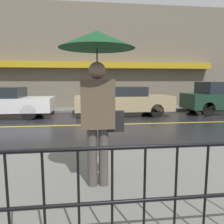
{
  "coord_description": "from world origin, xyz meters",
  "views": [
    {
      "loc": [
        0.69,
        -8.24,
        1.65
      ],
      "look_at": [
        1.38,
        -2.6,
        0.85
      ],
      "focal_mm": 35.0,
      "sensor_mm": 36.0,
      "label": 1
    }
  ],
  "objects": [
    {
      "name": "ground_plane",
      "position": [
        0.0,
        0.0,
        0.0
      ],
      "size": [
        80.0,
        80.0,
        0.0
      ],
      "primitive_type": "plane",
      "color": "black"
    },
    {
      "name": "sidewalk_near",
      "position": [
        0.0,
        -5.06,
        0.05
      ],
      "size": [
        28.0,
        3.09,
        0.1
      ],
      "color": "slate",
      "rests_on": "ground_plane"
    },
    {
      "name": "sidewalk_far",
      "position": [
        0.0,
        4.32,
        0.05
      ],
      "size": [
        28.0,
        1.62,
        0.1
      ],
      "color": "slate",
      "rests_on": "ground_plane"
    },
    {
      "name": "lane_marking",
      "position": [
        0.0,
        0.0,
        0.0
      ],
      "size": [
        25.2,
        0.12,
        0.01
      ],
      "color": "gold",
      "rests_on": "ground_plane"
    },
    {
      "name": "building_storefront",
      "position": [
        0.0,
        5.26,
        3.07
      ],
      "size": [
        28.0,
        0.85,
        6.2
      ],
      "color": "#706656",
      "rests_on": "ground_plane"
    },
    {
      "name": "railing_foreground",
      "position": [
        0.0,
        -6.36,
        0.71
      ],
      "size": [
        12.0,
        0.04,
        0.97
      ],
      "color": "black",
      "rests_on": "sidewalk_near"
    },
    {
      "name": "pedestrian",
      "position": [
        0.87,
        -5.13,
        1.83
      ],
      "size": [
        1.06,
        1.06,
        2.24
      ],
      "rotation": [
        0.0,
        0.0,
        3.14
      ],
      "color": "#4C4742",
      "rests_on": "sidewalk_near"
    },
    {
      "name": "car_tan",
      "position": [
        2.48,
        2.24,
        0.73
      ],
      "size": [
        4.64,
        1.81,
        1.4
      ],
      "color": "tan",
      "rests_on": "ground_plane"
    },
    {
      "name": "car_dark_green",
      "position": [
        7.69,
        2.24,
        0.82
      ],
      "size": [
        3.9,
        1.72,
        1.63
      ],
      "color": "#193828",
      "rests_on": "ground_plane"
    }
  ]
}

